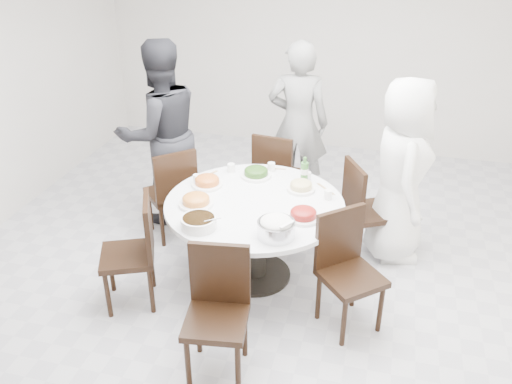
% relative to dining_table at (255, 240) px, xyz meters
% --- Properties ---
extents(floor, '(6.00, 6.00, 0.01)m').
position_rel_dining_table_xyz_m(floor, '(0.23, 0.12, -0.38)').
color(floor, '#BABABF').
rests_on(floor, ground).
extents(wall_back, '(6.00, 0.01, 2.80)m').
position_rel_dining_table_xyz_m(wall_back, '(0.23, 3.12, 1.02)').
color(wall_back, silver).
rests_on(wall_back, ground).
extents(dining_table, '(1.50, 1.50, 0.75)m').
position_rel_dining_table_xyz_m(dining_table, '(0.00, 0.00, 0.00)').
color(dining_table, white).
rests_on(dining_table, floor).
extents(chair_ne, '(0.57, 0.57, 0.95)m').
position_rel_dining_table_xyz_m(chair_ne, '(0.94, 0.60, 0.10)').
color(chair_ne, black).
rests_on(chair_ne, floor).
extents(chair_n, '(0.47, 0.47, 0.95)m').
position_rel_dining_table_xyz_m(chair_n, '(-0.04, 1.14, 0.10)').
color(chair_n, black).
rests_on(chair_n, floor).
extents(chair_nw, '(0.59, 0.59, 0.95)m').
position_rel_dining_table_xyz_m(chair_nw, '(-0.97, 0.48, 0.10)').
color(chair_nw, black).
rests_on(chair_nw, floor).
extents(chair_sw, '(0.55, 0.55, 0.95)m').
position_rel_dining_table_xyz_m(chair_sw, '(-0.90, -0.59, 0.10)').
color(chair_sw, black).
rests_on(chair_sw, floor).
extents(chair_s, '(0.47, 0.47, 0.95)m').
position_rel_dining_table_xyz_m(chair_s, '(0.03, -1.15, 0.10)').
color(chair_s, black).
rests_on(chair_s, floor).
extents(chair_se, '(0.59, 0.59, 0.95)m').
position_rel_dining_table_xyz_m(chair_se, '(0.87, -0.43, 0.10)').
color(chair_se, black).
rests_on(chair_se, floor).
extents(diner_right, '(0.67, 0.91, 1.70)m').
position_rel_dining_table_xyz_m(diner_right, '(1.16, 0.69, 0.48)').
color(diner_right, white).
rests_on(diner_right, floor).
extents(diner_middle, '(0.68, 0.47, 1.77)m').
position_rel_dining_table_xyz_m(diner_middle, '(0.08, 1.53, 0.51)').
color(diner_middle, black).
rests_on(diner_middle, floor).
extents(diner_left, '(1.14, 1.14, 1.87)m').
position_rel_dining_table_xyz_m(diner_left, '(-1.17, 0.80, 0.56)').
color(diner_left, black).
rests_on(diner_left, floor).
extents(dish_greens, '(0.28, 0.28, 0.07)m').
position_rel_dining_table_xyz_m(dish_greens, '(-0.11, 0.46, 0.41)').
color(dish_greens, white).
rests_on(dish_greens, dining_table).
extents(dish_pale, '(0.24, 0.24, 0.07)m').
position_rel_dining_table_xyz_m(dish_pale, '(0.34, 0.30, 0.41)').
color(dish_pale, white).
rests_on(dish_pale, dining_table).
extents(dish_orange, '(0.27, 0.27, 0.07)m').
position_rel_dining_table_xyz_m(dish_orange, '(-0.48, 0.19, 0.41)').
color(dish_orange, white).
rests_on(dish_orange, dining_table).
extents(dish_redbrown, '(0.27, 0.27, 0.07)m').
position_rel_dining_table_xyz_m(dish_redbrown, '(0.44, -0.17, 0.41)').
color(dish_redbrown, white).
rests_on(dish_redbrown, dining_table).
extents(dish_tofu, '(0.29, 0.29, 0.07)m').
position_rel_dining_table_xyz_m(dish_tofu, '(-0.45, -0.17, 0.41)').
color(dish_tofu, white).
rests_on(dish_tofu, dining_table).
extents(rice_bowl, '(0.29, 0.29, 0.12)m').
position_rel_dining_table_xyz_m(rice_bowl, '(0.29, -0.46, 0.44)').
color(rice_bowl, silver).
rests_on(rice_bowl, dining_table).
extents(soup_bowl, '(0.28, 0.28, 0.09)m').
position_rel_dining_table_xyz_m(soup_bowl, '(-0.31, -0.49, 0.42)').
color(soup_bowl, white).
rests_on(soup_bowl, dining_table).
extents(beverage_bottle, '(0.07, 0.07, 0.24)m').
position_rel_dining_table_xyz_m(beverage_bottle, '(0.33, 0.48, 0.49)').
color(beverage_bottle, '#316729').
rests_on(beverage_bottle, dining_table).
extents(tea_cups, '(0.07, 0.07, 0.08)m').
position_rel_dining_table_xyz_m(tea_cups, '(-0.01, 0.58, 0.42)').
color(tea_cups, white).
rests_on(tea_cups, dining_table).
extents(chopsticks, '(0.24, 0.04, 0.01)m').
position_rel_dining_table_xyz_m(chopsticks, '(-0.02, 0.63, 0.38)').
color(chopsticks, tan).
rests_on(chopsticks, dining_table).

